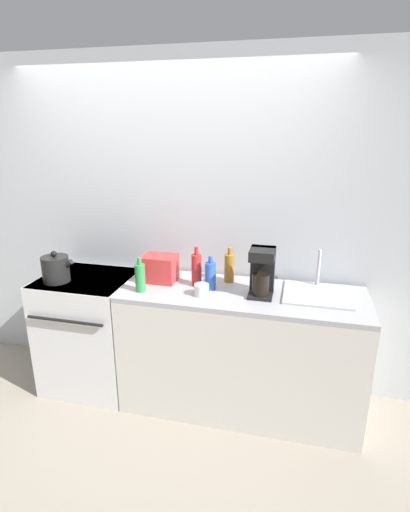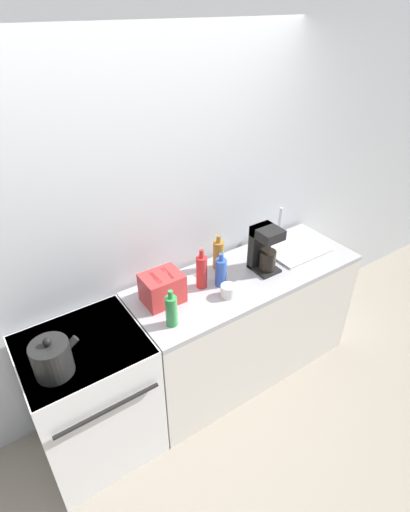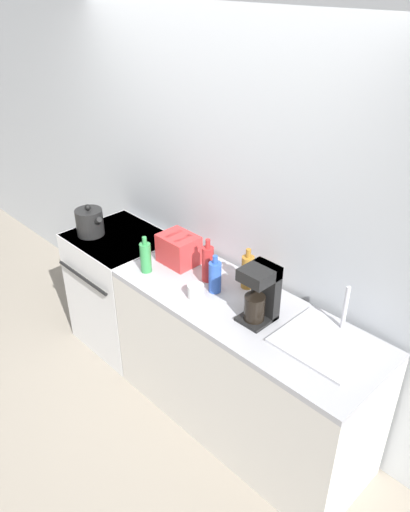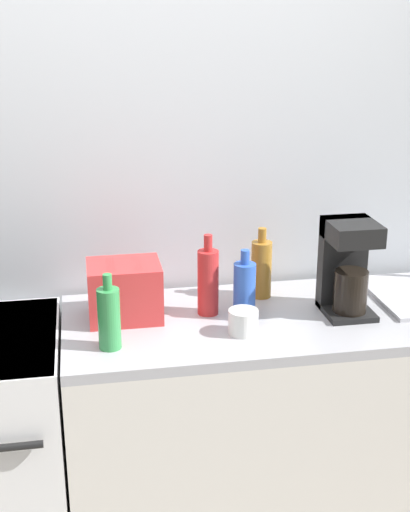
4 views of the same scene
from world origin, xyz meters
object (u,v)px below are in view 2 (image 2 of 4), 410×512
Objects in this scene: bottle_blue at (221,272)px; toaster at (162,288)px; kettle at (52,358)px; bottle_amber at (218,255)px; bottle_green at (171,311)px; stove at (93,397)px; cup_white at (228,291)px; bottle_red at (202,271)px; coffee_maker at (264,248)px.

toaster is at bearing 170.18° from bottle_blue.
bottle_amber is at bearing 13.51° from kettle.
bottle_green is at bearing -150.22° from bottle_amber.
stove is 0.60m from kettle.
bottle_blue is at bearing 75.57° from cup_white.
bottle_amber is at bearing 29.78° from bottle_green.
bottle_red is 1.18× the size of bottle_blue.
bottle_amber is (-0.26, 0.19, -0.06)m from coffee_maker.
bottle_red is (-0.22, -0.12, 0.01)m from bottle_amber.
bottle_red is (1.04, 0.18, 0.02)m from kettle.
bottle_blue is (0.41, -0.07, 0.00)m from toaster.
toaster reaches higher than stove.
coffee_maker is 1.16× the size of bottle_red.
bottle_red is at bearing 154.91° from bottle_blue.
bottle_red is at bearing -3.06° from toaster.
bottle_green is at bearing -105.86° from toaster.
stove is 1.14m from bottle_blue.
bottle_amber reaches higher than kettle.
bottle_blue is (-0.36, 0.01, -0.07)m from coffee_maker.
coffee_maker is (1.53, 0.12, 0.08)m from kettle.
cup_white reaches higher than stove.
bottle_red is 1.16× the size of bottle_green.
cup_white is at bearing -7.01° from stove.
bottle_red is 0.22m from cup_white.
bottle_blue is (1.16, 0.13, 0.00)m from kettle.
bottle_red is at bearing 172.06° from coffee_maker.
coffee_maker reaches higher than stove.
kettle is 0.74× the size of coffee_maker.
bottle_red is at bearing 30.69° from bottle_green.
stove is 3.53× the size of bottle_amber.
stove is at bearing -170.39° from bottle_amber.
kettle is at bearing 177.81° from bottle_green.
coffee_maker reaches higher than bottle_amber.
bottle_green is at bearing -15.70° from stove.
kettle is (-0.17, -0.12, 0.56)m from stove.
stove is 9.48× the size of cup_white.
bottle_green is (0.52, -0.15, 0.56)m from stove.
bottle_amber is 0.91× the size of bottle_red.
coffee_maker is (0.77, -0.08, 0.08)m from toaster.
stove is at bearing -175.70° from bottle_red.
bottle_green is (-0.06, -0.23, 0.00)m from toaster.
kettle is at bearing -145.42° from stove.
kettle is at bearing -173.65° from bottle_blue.
stove is at bearing 34.58° from kettle.
bottle_blue reaches higher than kettle.
bottle_green is 0.45m from cup_white.
bottle_blue is (-0.11, -0.18, -0.01)m from bottle_amber.
toaster is at bearing 14.86° from kettle.
bottle_red is at bearing 10.01° from kettle.
toaster is (0.58, 0.08, 0.56)m from stove.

